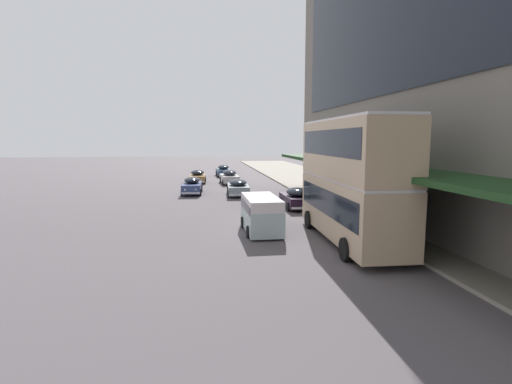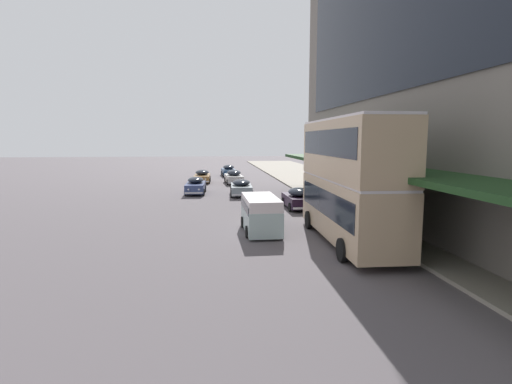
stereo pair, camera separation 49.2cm
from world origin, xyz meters
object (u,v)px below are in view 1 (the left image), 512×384
at_px(sedan_far_back, 223,171).
at_px(sedan_second_near, 297,198).
at_px(sedan_trailing_mid, 198,176).
at_px(sedan_oncoming_front, 229,177).
at_px(sedan_trailing_near, 192,186).
at_px(transit_bus_kerbside_front, 350,177).
at_px(vw_van, 261,212).
at_px(sedan_oncoming_rear, 238,187).

height_order(sedan_far_back, sedan_second_near, sedan_far_back).
bearing_deg(sedan_second_near, sedan_trailing_mid, 111.60).
relative_size(sedan_oncoming_front, sedan_trailing_near, 1.02).
relative_size(transit_bus_kerbside_front, sedan_oncoming_front, 2.04).
height_order(sedan_far_back, sedan_oncoming_front, sedan_oncoming_front).
relative_size(sedan_second_near, vw_van, 0.93).
height_order(sedan_second_near, vw_van, vw_van).
xyz_separation_m(sedan_oncoming_rear, sedan_trailing_near, (-4.16, 1.71, 0.04)).
bearing_deg(sedan_second_near, sedan_far_back, 98.36).
height_order(sedan_trailing_near, sedan_trailing_mid, sedan_trailing_near).
bearing_deg(vw_van, sedan_oncoming_rear, 89.81).
height_order(sedan_trailing_mid, vw_van, vw_van).
bearing_deg(sedan_trailing_mid, sedan_second_near, -68.40).
xyz_separation_m(sedan_far_back, sedan_trailing_near, (-3.88, -17.75, -0.00)).
bearing_deg(sedan_second_near, sedan_trailing_near, 130.53).
distance_m(sedan_second_near, sedan_trailing_mid, 20.15).
distance_m(sedan_trailing_mid, vw_van, 26.05).
height_order(sedan_oncoming_front, sedan_trailing_near, sedan_oncoming_front).
distance_m(sedan_far_back, sedan_trailing_near, 18.17).
xyz_separation_m(sedan_second_near, sedan_trailing_mid, (-7.42, 18.73, -0.02)).
bearing_deg(sedan_oncoming_rear, sedan_trailing_near, 157.68).
xyz_separation_m(sedan_trailing_mid, vw_van, (3.70, -25.78, 0.35)).
height_order(transit_bus_kerbside_front, sedan_oncoming_rear, transit_bus_kerbside_front).
distance_m(sedan_oncoming_rear, sedan_trailing_near, 4.50).
relative_size(sedan_second_near, sedan_trailing_mid, 0.95).
distance_m(transit_bus_kerbside_front, sedan_far_back, 37.12).
bearing_deg(transit_bus_kerbside_front, sedan_far_back, 96.52).
bearing_deg(sedan_far_back, sedan_second_near, -81.64).
bearing_deg(sedan_second_near, transit_bus_kerbside_front, -88.52).
bearing_deg(vw_van, sedan_trailing_mid, 98.17).
relative_size(sedan_far_back, sedan_trailing_mid, 1.11).
bearing_deg(vw_van, sedan_far_back, 90.40).
xyz_separation_m(transit_bus_kerbside_front, sedan_far_back, (-4.21, 36.80, -2.48)).
xyz_separation_m(sedan_oncoming_front, sedan_trailing_near, (-4.06, -8.07, -0.01)).
bearing_deg(sedan_oncoming_rear, vw_van, -90.19).
relative_size(sedan_oncoming_rear, sedan_oncoming_front, 1.00).
distance_m(transit_bus_kerbside_front, sedan_trailing_near, 20.84).
distance_m(transit_bus_kerbside_front, sedan_second_near, 10.20).
bearing_deg(transit_bus_kerbside_front, sedan_trailing_near, 113.01).
distance_m(transit_bus_kerbside_front, sedan_trailing_mid, 29.74).
bearing_deg(sedan_trailing_near, sedan_far_back, 77.67).
height_order(transit_bus_kerbside_front, vw_van, transit_bus_kerbside_front).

